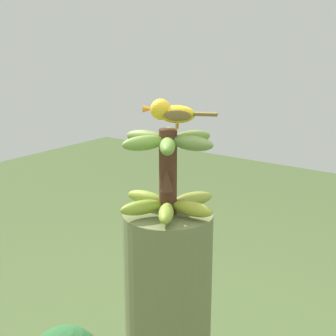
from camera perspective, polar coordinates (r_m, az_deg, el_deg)
name	(u,v)px	position (r m, az deg, el deg)	size (l,w,h in m)	color
banana_bunch	(168,172)	(1.33, 0.00, -0.52)	(0.27, 0.28, 0.24)	#4C2D1E
perched_bird	(171,112)	(1.29, 0.34, 6.55)	(0.11, 0.19, 0.08)	#C68933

